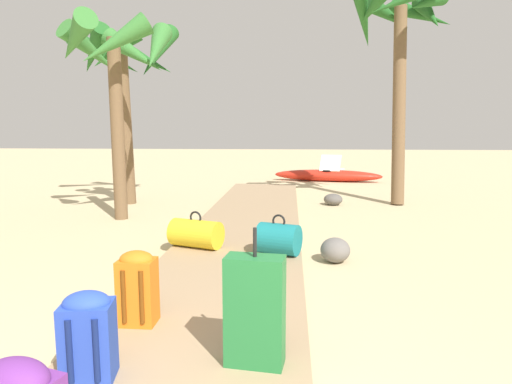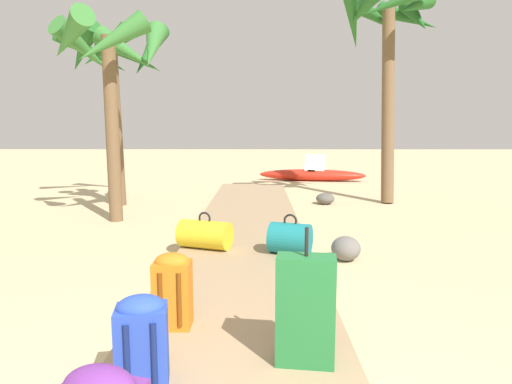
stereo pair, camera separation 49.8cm
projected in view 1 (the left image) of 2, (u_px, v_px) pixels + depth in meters
ground_plane at (236, 254)px, 5.49m from camera, size 60.00×60.00×0.00m
boardwalk at (245, 231)px, 6.57m from camera, size 1.62×10.93×0.08m
backpack_blue at (88, 334)px, 2.55m from camera, size 0.32×0.28×0.54m
suitcase_green at (255, 311)px, 2.71m from camera, size 0.38×0.22×0.87m
backpack_orange at (137, 286)px, 3.30m from camera, size 0.27×0.23×0.56m
duffel_bag_teal at (279, 239)px, 5.17m from camera, size 0.57×0.50×0.48m
duffel_bag_yellow at (196, 233)px, 5.48m from camera, size 0.71×0.54×0.46m
palm_tree_near_left at (117, 61)px, 7.27m from camera, size 1.96×1.92×3.39m
palm_tree_far_right at (400, 29)px, 8.82m from camera, size 2.29×2.11×4.48m
palm_tree_far_left at (125, 69)px, 8.88m from camera, size 2.31×2.15×3.67m
lounge_chair at (332, 169)px, 13.63m from camera, size 0.93×1.64×0.79m
kayak at (327, 175)px, 13.23m from camera, size 3.27×1.16×0.36m
rock_right_mid at (333, 199)px, 9.04m from camera, size 0.51×0.50×0.24m
rock_right_far at (335, 250)px, 5.13m from camera, size 0.39×0.42×0.29m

